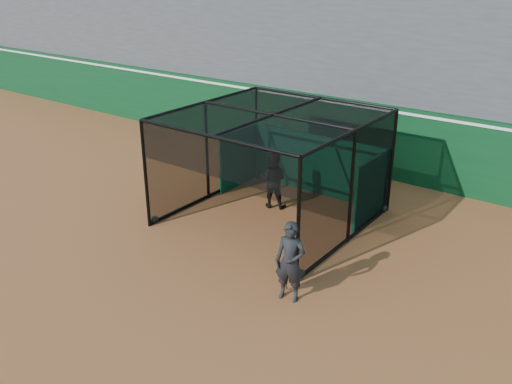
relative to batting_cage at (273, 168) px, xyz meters
The scene contains 6 objects.
ground 3.76m from the batting_cage, 89.98° to the right, with size 120.00×120.00×0.00m, color brown.
outfield_wall 5.07m from the batting_cage, 89.98° to the left, with size 50.00×0.50×2.50m.
grandstand 9.32m from the batting_cage, 89.99° to the left, with size 50.00×7.85×8.95m.
batting_cage is the anchor object (origin of this frame).
batter 1.03m from the batting_cage, 124.11° to the left, with size 0.83×0.64×1.70m, color black.
on_deck_player 4.17m from the batting_cage, 49.75° to the right, with size 0.74×0.57×1.82m.
Camera 1 is at (8.09, -8.19, 6.73)m, focal length 38.00 mm.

